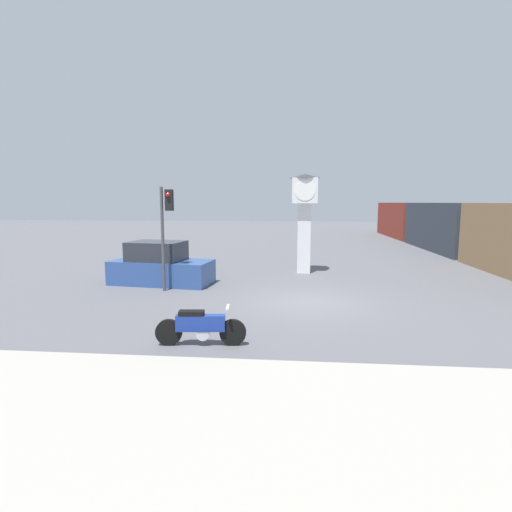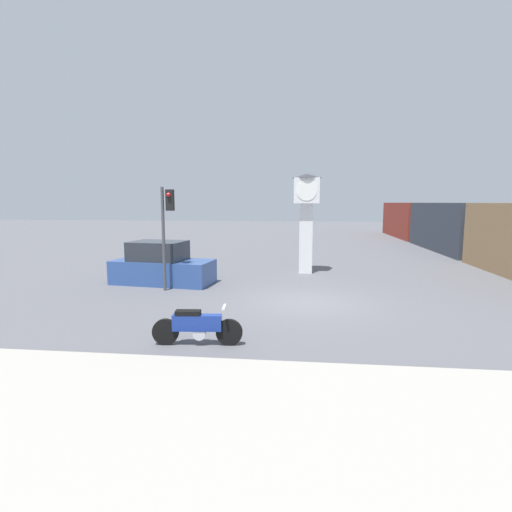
{
  "view_description": "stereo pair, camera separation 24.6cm",
  "coord_description": "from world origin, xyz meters",
  "px_view_note": "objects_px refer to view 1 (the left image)",
  "views": [
    {
      "loc": [
        -0.49,
        -13.55,
        3.43
      ],
      "look_at": [
        -1.83,
        0.71,
        1.5
      ],
      "focal_mm": 28.0,
      "sensor_mm": 36.0,
      "label": 1
    },
    {
      "loc": [
        -0.24,
        -13.52,
        3.43
      ],
      "look_at": [
        -1.83,
        0.71,
        1.5
      ],
      "focal_mm": 28.0,
      "sensor_mm": 36.0,
      "label": 2
    }
  ],
  "objects_px": {
    "freight_train": "(446,226)",
    "traffic_light": "(166,220)",
    "motorcycle": "(200,327)",
    "clock_tower": "(304,207)",
    "parked_car": "(160,266)"
  },
  "relations": [
    {
      "from": "motorcycle",
      "to": "parked_car",
      "type": "bearing_deg",
      "value": 110.31
    },
    {
      "from": "clock_tower",
      "to": "traffic_light",
      "type": "height_order",
      "value": "clock_tower"
    },
    {
      "from": "motorcycle",
      "to": "traffic_light",
      "type": "height_order",
      "value": "traffic_light"
    },
    {
      "from": "motorcycle",
      "to": "traffic_light",
      "type": "relative_size",
      "value": 0.55
    },
    {
      "from": "freight_train",
      "to": "traffic_light",
      "type": "height_order",
      "value": "traffic_light"
    },
    {
      "from": "traffic_light",
      "to": "parked_car",
      "type": "relative_size",
      "value": 0.91
    },
    {
      "from": "motorcycle",
      "to": "clock_tower",
      "type": "relative_size",
      "value": 0.46
    },
    {
      "from": "parked_car",
      "to": "motorcycle",
      "type": "bearing_deg",
      "value": -57.24
    },
    {
      "from": "clock_tower",
      "to": "parked_car",
      "type": "bearing_deg",
      "value": -151.45
    },
    {
      "from": "motorcycle",
      "to": "freight_train",
      "type": "distance_m",
      "value": 24.75
    },
    {
      "from": "motorcycle",
      "to": "traffic_light",
      "type": "xyz_separation_m",
      "value": [
        -2.66,
        5.78,
        2.3
      ]
    },
    {
      "from": "motorcycle",
      "to": "clock_tower",
      "type": "bearing_deg",
      "value": 70.2
    },
    {
      "from": "freight_train",
      "to": "motorcycle",
      "type": "bearing_deg",
      "value": -122.19
    },
    {
      "from": "clock_tower",
      "to": "traffic_light",
      "type": "xyz_separation_m",
      "value": [
        -5.37,
        -4.65,
        -0.42
      ]
    },
    {
      "from": "clock_tower",
      "to": "traffic_light",
      "type": "bearing_deg",
      "value": -139.12
    }
  ]
}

